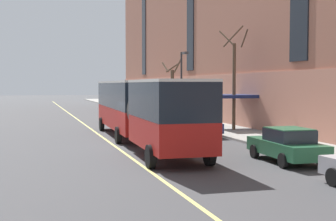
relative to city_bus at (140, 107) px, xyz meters
The scene contains 12 objects.
ground_plane 2.51m from the city_bus, 119.35° to the right, with size 260.00×260.00×0.00m, color #424244.
sidewalk 8.43m from the city_bus, 13.23° to the left, with size 4.18×160.00×0.15m, color #9E9B93.
city_bus is the anchor object (origin of this frame).
parked_car_green_0 19.92m from the city_bus, 76.72° to the left, with size 2.05×4.53×1.56m.
parked_car_silver_2 10.77m from the city_bus, 63.55° to the left, with size 1.97×4.24×1.56m.
parked_car_red_3 29.54m from the city_bus, 80.85° to the left, with size 1.95×4.31×1.56m.
parked_car_green_4 9.99m from the city_bus, 61.35° to the right, with size 2.15×4.58×1.56m.
parked_car_navy_5 5.57m from the city_bus, 28.14° to the left, with size 1.99×4.25×1.56m.
street_tree_mid_block 9.60m from the city_bus, 29.32° to the left, with size 1.97×1.96×7.77m.
street_tree_far_uptown 21.77m from the city_bus, 67.78° to the left, with size 1.93×1.88×6.20m.
street_lamp 13.30m from the city_bus, 60.61° to the left, with size 0.36×1.48×6.16m.
lane_centerline 3.32m from the city_bus, 132.28° to the left, with size 0.16×140.00×0.01m, color #E0D66B.
Camera 1 is at (-5.68, -25.98, 3.49)m, focal length 50.00 mm.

